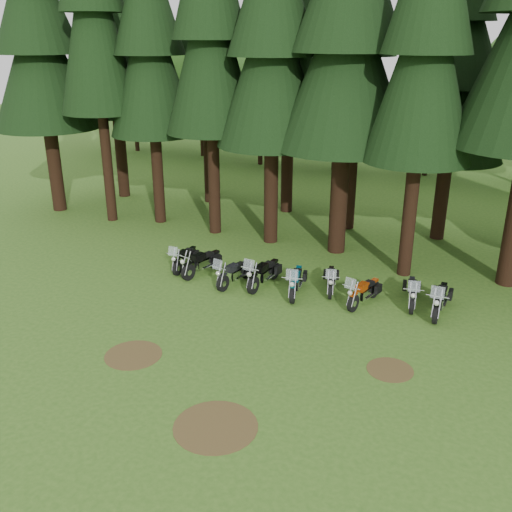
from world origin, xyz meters
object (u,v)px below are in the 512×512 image
object	(u,v)px
motorcycle_4	(296,282)
motorcycle_3	(264,274)
motorcycle_0	(185,259)
motorcycle_8	(440,301)
motorcycle_2	(235,274)
motorcycle_1	(202,263)
motorcycle_5	(331,281)
motorcycle_6	(364,293)
motorcycle_7	(412,293)

from	to	relation	value
motorcycle_4	motorcycle_3	bearing A→B (deg)	160.25
motorcycle_0	motorcycle_8	size ratio (longest dim) A/B	0.90
motorcycle_8	motorcycle_2	bearing A→B (deg)	-173.99
motorcycle_0	motorcycle_1	bearing A→B (deg)	-15.48
motorcycle_0	motorcycle_2	bearing A→B (deg)	-17.23
motorcycle_4	motorcycle_5	bearing A→B (deg)	23.18
motorcycle_2	motorcycle_5	bearing A→B (deg)	26.23
motorcycle_3	motorcycle_5	size ratio (longest dim) A/B	1.17
motorcycle_0	motorcycle_2	distance (m)	2.72
motorcycle_0	motorcycle_2	size ratio (longest dim) A/B	0.96
motorcycle_5	motorcycle_6	world-z (taller)	motorcycle_6
motorcycle_0	motorcycle_6	bearing A→B (deg)	-6.27
motorcycle_3	motorcycle_8	bearing A→B (deg)	9.34
motorcycle_1	motorcycle_7	xyz separation A→B (m)	(8.45, 0.70, -0.01)
motorcycle_3	motorcycle_4	bearing A→B (deg)	-1.35
motorcycle_0	motorcycle_4	world-z (taller)	motorcycle_4
motorcycle_4	motorcycle_7	bearing A→B (deg)	-0.45
motorcycle_3	motorcycle_6	bearing A→B (deg)	6.12
motorcycle_5	motorcycle_7	distance (m)	3.08
motorcycle_2	motorcycle_8	distance (m)	7.82
motorcycle_4	motorcycle_8	world-z (taller)	motorcycle_8
motorcycle_4	motorcycle_2	bearing A→B (deg)	171.14
motorcycle_6	motorcycle_7	xyz separation A→B (m)	(1.62, 0.72, 0.00)
motorcycle_1	motorcycle_3	distance (m)	2.82
motorcycle_7	motorcycle_2	bearing A→B (deg)	178.43
motorcycle_4	motorcycle_8	xyz separation A→B (m)	(5.26, 0.61, 0.01)
motorcycle_0	motorcycle_4	xyz separation A→B (m)	(5.18, -0.41, 0.04)
motorcycle_6	motorcycle_8	world-z (taller)	motorcycle_8
motorcycle_0	motorcycle_4	distance (m)	5.20
motorcycle_5	motorcycle_7	world-z (taller)	motorcycle_7
motorcycle_2	motorcycle_8	bearing A→B (deg)	16.69
motorcycle_1	motorcycle_8	world-z (taller)	motorcycle_8
motorcycle_7	motorcycle_8	distance (m)	1.09
motorcycle_7	motorcycle_8	world-z (taller)	motorcycle_8
motorcycle_2	motorcycle_6	distance (m)	5.14
motorcycle_0	motorcycle_6	xyz separation A→B (m)	(7.78, -0.20, 0.01)
motorcycle_2	motorcycle_5	distance (m)	3.80
motorcycle_6	motorcycle_8	xyz separation A→B (m)	(2.66, 0.40, 0.04)
motorcycle_3	motorcycle_4	distance (m)	1.43
motorcycle_1	motorcycle_7	world-z (taller)	motorcycle_7
motorcycle_3	motorcycle_8	size ratio (longest dim) A/B	1.01
motorcycle_7	motorcycle_3	bearing A→B (deg)	176.78
motorcycle_2	motorcycle_4	xyz separation A→B (m)	(2.53, 0.18, 0.02)
motorcycle_2	motorcycle_1	bearing A→B (deg)	177.52
motorcycle_4	motorcycle_5	size ratio (longest dim) A/B	1.13
motorcycle_2	motorcycle_7	size ratio (longest dim) A/B	1.01
motorcycle_2	motorcycle_3	xyz separation A→B (m)	(1.11, 0.35, 0.04)
motorcycle_2	motorcycle_0	bearing A→B (deg)	178.49
motorcycle_2	motorcycle_8	world-z (taller)	motorcycle_8
motorcycle_3	motorcycle_5	distance (m)	2.64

